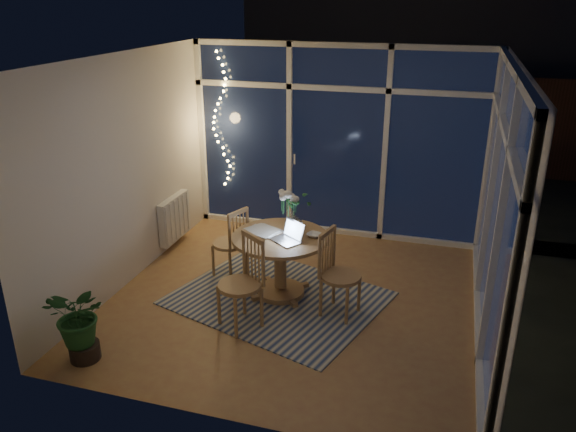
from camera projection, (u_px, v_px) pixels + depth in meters
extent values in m
plane|color=#9A6443|center=(296.00, 299.00, 6.26)|extent=(4.00, 4.00, 0.00)
plane|color=silver|center=(298.00, 58.00, 5.30)|extent=(4.00, 4.00, 0.00)
cube|color=silver|center=(337.00, 142.00, 7.56)|extent=(4.00, 0.04, 2.60)
cube|color=silver|center=(221.00, 276.00, 4.00)|extent=(4.00, 0.04, 2.60)
cube|color=silver|center=(126.00, 172.00, 6.31)|extent=(0.04, 4.00, 2.60)
cube|color=silver|center=(502.00, 208.00, 5.25)|extent=(0.04, 4.00, 2.60)
cube|color=white|center=(337.00, 143.00, 7.53)|extent=(4.00, 0.10, 2.60)
cube|color=white|center=(498.00, 208.00, 5.26)|extent=(0.10, 4.00, 2.60)
cube|color=silver|center=(174.00, 218.00, 7.43)|extent=(0.10, 0.70, 0.58)
cube|color=black|center=(394.00, 177.00, 10.60)|extent=(12.00, 6.00, 0.10)
cube|color=#392415|center=(374.00, 119.00, 10.82)|extent=(11.00, 0.08, 1.80)
cube|color=#31333B|center=(410.00, 38.00, 12.93)|extent=(7.00, 3.00, 2.20)
sphere|color=black|center=(306.00, 169.00, 9.34)|extent=(0.90, 0.90, 0.90)
cube|color=beige|center=(278.00, 298.00, 6.26)|extent=(2.57, 2.29, 0.01)
cylinder|color=olive|center=(280.00, 266.00, 6.22)|extent=(1.33, 1.33, 0.72)
cube|color=olive|center=(229.00, 242.00, 6.61)|extent=(0.54, 0.54, 0.90)
cube|color=olive|center=(341.00, 274.00, 5.79)|extent=(0.54, 0.54, 0.95)
cube|color=olive|center=(239.00, 283.00, 5.57)|extent=(0.64, 0.64, 0.99)
imported|color=silver|center=(293.00, 220.00, 6.23)|extent=(0.25, 0.25, 0.21)
imported|color=white|center=(314.00, 235.00, 6.06)|extent=(0.19, 0.19, 0.04)
cube|color=white|center=(263.00, 231.00, 6.19)|extent=(0.42, 0.37, 0.02)
cube|color=black|center=(277.00, 241.00, 5.94)|extent=(0.11, 0.10, 0.01)
imported|color=#1B4D23|center=(81.00, 324.00, 5.10)|extent=(0.62, 0.56, 0.76)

